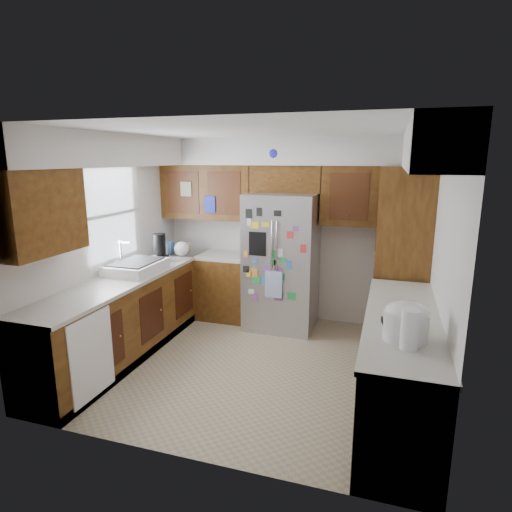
# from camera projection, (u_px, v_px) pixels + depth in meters

# --- Properties ---
(floor) EXTENTS (3.60, 3.60, 0.00)m
(floor) POSITION_uv_depth(u_px,v_px,m) (254.00, 365.00, 4.75)
(floor) COLOR tan
(floor) RESTS_ON ground
(room_shell) EXTENTS (3.64, 3.24, 2.52)m
(room_shell) POSITION_uv_depth(u_px,v_px,m) (255.00, 197.00, 4.71)
(room_shell) COLOR silver
(room_shell) RESTS_ON ground
(left_counter_run) EXTENTS (1.36, 3.20, 0.92)m
(left_counter_run) POSITION_uv_depth(u_px,v_px,m) (146.00, 314.00, 5.08)
(left_counter_run) COLOR #42200C
(left_counter_run) RESTS_ON ground
(right_counter_run) EXTENTS (0.63, 2.25, 0.92)m
(right_counter_run) POSITION_uv_depth(u_px,v_px,m) (399.00, 369.00, 3.77)
(right_counter_run) COLOR #42200C
(right_counter_run) RESTS_ON ground
(pantry) EXTENTS (0.60, 0.90, 2.15)m
(pantry) POSITION_uv_depth(u_px,v_px,m) (402.00, 258.00, 5.13)
(pantry) COLOR #42200C
(pantry) RESTS_ON ground
(fridge) EXTENTS (0.90, 0.79, 1.80)m
(fridge) POSITION_uv_depth(u_px,v_px,m) (282.00, 262.00, 5.67)
(fridge) COLOR #A5A5AA
(fridge) RESTS_ON ground
(bridge_cabinet) EXTENTS (0.96, 0.34, 0.35)m
(bridge_cabinet) POSITION_uv_depth(u_px,v_px,m) (287.00, 179.00, 5.64)
(bridge_cabinet) COLOR #42200C
(bridge_cabinet) RESTS_ON fridge
(fridge_top_items) EXTENTS (0.71, 0.30, 0.30)m
(fridge_top_items) POSITION_uv_depth(u_px,v_px,m) (289.00, 155.00, 5.49)
(fridge_top_items) COLOR #2525B0
(fridge_top_items) RESTS_ON bridge_cabinet
(sink_assembly) EXTENTS (0.52, 0.70, 0.37)m
(sink_assembly) POSITION_uv_depth(u_px,v_px,m) (136.00, 267.00, 5.06)
(sink_assembly) COLOR white
(sink_assembly) RESTS_ON left_counter_run
(left_counter_clutter) EXTENTS (0.40, 0.86, 0.38)m
(left_counter_clutter) POSITION_uv_depth(u_px,v_px,m) (169.00, 249.00, 5.73)
(left_counter_clutter) COLOR black
(left_counter_clutter) RESTS_ON left_counter_run
(rice_cooker) EXTENTS (0.34, 0.33, 0.29)m
(rice_cooker) POSITION_uv_depth(u_px,v_px,m) (406.00, 320.00, 3.16)
(rice_cooker) COLOR white
(rice_cooker) RESTS_ON right_counter_run
(paper_towel) EXTENTS (0.13, 0.13, 0.29)m
(paper_towel) POSITION_uv_depth(u_px,v_px,m) (410.00, 329.00, 3.00)
(paper_towel) COLOR white
(paper_towel) RESTS_ON right_counter_run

